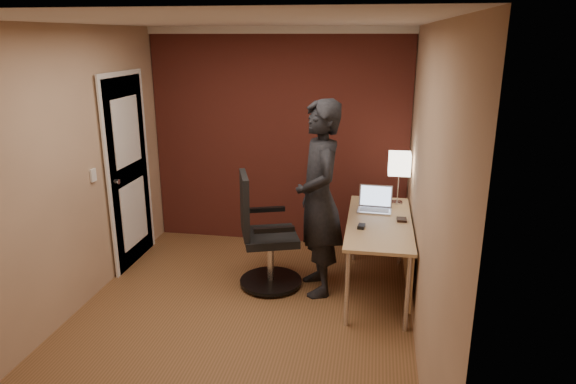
# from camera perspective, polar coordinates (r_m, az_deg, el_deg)

# --- Properties ---
(room) EXTENTS (4.00, 4.00, 4.00)m
(room) POSITION_cam_1_polar(r_m,az_deg,el_deg) (5.62, -4.58, 6.34)
(room) COLOR brown
(room) RESTS_ON ground
(desk) EXTENTS (0.60, 1.50, 0.73)m
(desk) POSITION_cam_1_polar(r_m,az_deg,el_deg) (4.97, 10.89, -4.58)
(desk) COLOR #DAB87D
(desk) RESTS_ON ground
(desk_lamp) EXTENTS (0.22, 0.22, 0.54)m
(desk_lamp) POSITION_cam_1_polar(r_m,az_deg,el_deg) (5.35, 12.28, 3.04)
(desk_lamp) COLOR silver
(desk_lamp) RESTS_ON desk
(laptop) EXTENTS (0.34, 0.28, 0.23)m
(laptop) POSITION_cam_1_polar(r_m,az_deg,el_deg) (5.21, 9.64, -1.24)
(laptop) COLOR silver
(laptop) RESTS_ON desk
(mouse) EXTENTS (0.07, 0.11, 0.03)m
(mouse) POSITION_cam_1_polar(r_m,az_deg,el_deg) (4.70, 8.15, -3.80)
(mouse) COLOR black
(mouse) RESTS_ON desk
(wallet) EXTENTS (0.09, 0.11, 0.02)m
(wallet) POSITION_cam_1_polar(r_m,az_deg,el_deg) (4.95, 12.52, -3.02)
(wallet) COLOR black
(wallet) RESTS_ON desk
(office_chair) EXTENTS (0.65, 0.72, 1.14)m
(office_chair) POSITION_cam_1_polar(r_m,az_deg,el_deg) (5.02, -2.80, -5.24)
(office_chair) COLOR black
(office_chair) RESTS_ON ground
(person) EXTENTS (0.64, 0.79, 1.87)m
(person) POSITION_cam_1_polar(r_m,az_deg,el_deg) (4.82, 3.46, -0.79)
(person) COLOR black
(person) RESTS_ON ground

